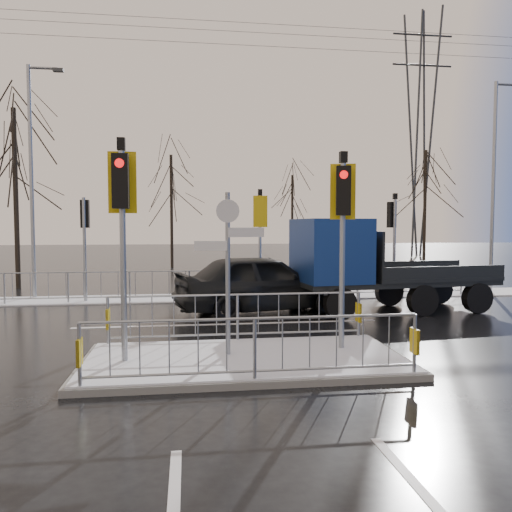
{
  "coord_description": "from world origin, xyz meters",
  "views": [
    {
      "loc": [
        -1.05,
        -9.17,
        2.61
      ],
      "look_at": [
        0.72,
        3.71,
        1.8
      ],
      "focal_mm": 35.0,
      "sensor_mm": 36.0,
      "label": 1
    }
  ],
  "objects": [
    {
      "name": "far_kerb_fixtures",
      "position": [
        0.29,
        8.09,
        1.02
      ],
      "size": [
        18.0,
        0.65,
        3.83
      ],
      "color": "gray",
      "rests_on": "ground"
    },
    {
      "name": "street_lamp_right",
      "position": [
        10.57,
        8.5,
        4.39
      ],
      "size": [
        1.25,
        0.18,
        8.0
      ],
      "color": "gray",
      "rests_on": "ground"
    },
    {
      "name": "snow_verge",
      "position": [
        0.0,
        8.6,
        0.02
      ],
      "size": [
        30.0,
        2.0,
        0.04
      ],
      "primitive_type": "cube",
      "color": "silver",
      "rests_on": "ground"
    },
    {
      "name": "car_far_lane",
      "position": [
        1.15,
        5.53,
        0.88
      ],
      "size": [
        5.53,
        3.27,
        1.77
      ],
      "primitive_type": "imported",
      "rotation": [
        0.0,
        0.0,
        1.81
      ],
      "color": "black",
      "rests_on": "ground"
    },
    {
      "name": "street_lamp_left",
      "position": [
        -6.43,
        9.5,
        4.49
      ],
      "size": [
        1.25,
        0.18,
        8.2
      ],
      "color": "gray",
      "rests_on": "ground"
    },
    {
      "name": "traffic_island",
      "position": [
        -0.01,
        0.01,
        0.39
      ],
      "size": [
        6.0,
        3.04,
        4.15
      ],
      "color": "slate",
      "rests_on": "ground"
    },
    {
      "name": "tree_far_b",
      "position": [
        6.0,
        24.0,
        4.18
      ],
      "size": [
        3.25,
        3.25,
        6.14
      ],
      "color": "black",
      "rests_on": "ground"
    },
    {
      "name": "tree_near_b",
      "position": [
        -8.0,
        12.5,
        5.15
      ],
      "size": [
        4.0,
        4.0,
        7.55
      ],
      "color": "black",
      "rests_on": "ground"
    },
    {
      "name": "flatbed_truck",
      "position": [
        3.93,
        5.02,
        1.48
      ],
      "size": [
        6.21,
        2.81,
        2.79
      ],
      "color": "black",
      "rests_on": "ground"
    },
    {
      "name": "lane_markings",
      "position": [
        0.0,
        -0.33,
        0.0
      ],
      "size": [
        8.0,
        11.38,
        0.01
      ],
      "color": "silver",
      "rests_on": "ground"
    },
    {
      "name": "tree_far_c",
      "position": [
        14.0,
        21.0,
        5.15
      ],
      "size": [
        4.0,
        4.0,
        7.55
      ],
      "color": "black",
      "rests_on": "ground"
    },
    {
      "name": "tree_far_a",
      "position": [
        -2.0,
        22.0,
        4.82
      ],
      "size": [
        3.75,
        3.75,
        7.08
      ],
      "color": "black",
      "rests_on": "ground"
    },
    {
      "name": "pylon_wires",
      "position": [
        16.88,
        30.0,
        11.03
      ],
      "size": [
        70.0,
        2.38,
        19.97
      ],
      "color": "#2D3033",
      "rests_on": "ground"
    },
    {
      "name": "ground",
      "position": [
        0.0,
        0.0,
        0.0
      ],
      "size": [
        120.0,
        120.0,
        0.0
      ],
      "primitive_type": "plane",
      "color": "black",
      "rests_on": "ground"
    }
  ]
}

